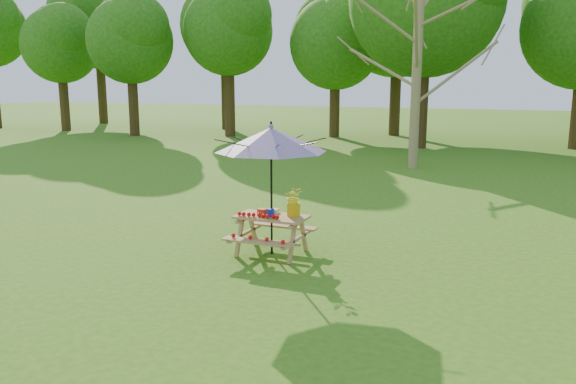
% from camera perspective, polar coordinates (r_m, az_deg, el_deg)
% --- Properties ---
extents(picnic_table, '(1.20, 1.32, 0.67)m').
position_cam_1_polar(picnic_table, '(9.53, -1.67, -4.44)').
color(picnic_table, '#A67C4B').
rests_on(picnic_table, ground).
extents(patio_umbrella, '(2.25, 2.25, 2.25)m').
position_cam_1_polar(patio_umbrella, '(9.23, -1.72, 5.31)').
color(patio_umbrella, black).
rests_on(patio_umbrella, ground).
extents(produce_bins, '(0.32, 0.38, 0.13)m').
position_cam_1_polar(produce_bins, '(9.50, -1.98, -2.02)').
color(produce_bins, '#B6310E').
rests_on(produce_bins, picnic_table).
extents(tomatoes_row, '(0.77, 0.13, 0.07)m').
position_cam_1_polar(tomatoes_row, '(9.34, -2.98, -2.37)').
color(tomatoes_row, red).
rests_on(tomatoes_row, picnic_table).
extents(flower_bucket, '(0.37, 0.34, 0.50)m').
position_cam_1_polar(flower_bucket, '(9.37, 0.57, -0.86)').
color(flower_bucket, gold).
rests_on(flower_bucket, picnic_table).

